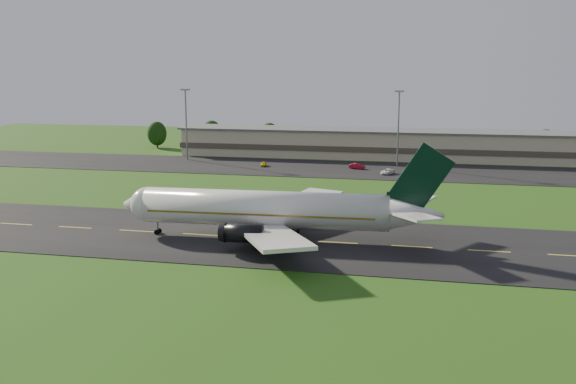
% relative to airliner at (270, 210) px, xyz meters
% --- Properties ---
extents(ground, '(360.00, 360.00, 0.00)m').
position_rel_airliner_xyz_m(ground, '(10.59, -0.04, -4.66)').
color(ground, '#254912').
rests_on(ground, ground).
extents(taxiway, '(220.00, 30.00, 0.10)m').
position_rel_airliner_xyz_m(taxiway, '(10.59, -0.04, -4.61)').
color(taxiway, black).
rests_on(taxiway, ground).
extents(apron, '(260.00, 30.00, 0.10)m').
position_rel_airliner_xyz_m(apron, '(10.59, 71.96, -4.61)').
color(apron, black).
rests_on(apron, ground).
extents(airliner, '(51.30, 42.14, 15.57)m').
position_rel_airliner_xyz_m(airliner, '(0.00, 0.00, 0.00)').
color(airliner, white).
rests_on(airliner, ground).
extents(terminal, '(145.00, 16.00, 8.40)m').
position_rel_airliner_xyz_m(terminal, '(16.99, 96.15, -0.67)').
color(terminal, '#C4B396').
rests_on(terminal, ground).
extents(light_mast_west, '(2.40, 1.20, 20.35)m').
position_rel_airliner_xyz_m(light_mast_west, '(-44.41, 79.96, 8.08)').
color(light_mast_west, gray).
rests_on(light_mast_west, ground).
extents(light_mast_centre, '(2.40, 1.20, 20.35)m').
position_rel_airliner_xyz_m(light_mast_centre, '(15.59, 79.96, 8.08)').
color(light_mast_centre, gray).
rests_on(light_mast_centre, ground).
extents(tree_line, '(194.65, 8.34, 9.46)m').
position_rel_airliner_xyz_m(tree_line, '(37.46, 105.25, 0.12)').
color(tree_line, black).
rests_on(tree_line, ground).
extents(service_vehicle_a, '(2.12, 3.77, 1.21)m').
position_rel_airliner_xyz_m(service_vehicle_a, '(-19.61, 72.17, -3.96)').
color(service_vehicle_a, yellow).
rests_on(service_vehicle_a, apron).
extents(service_vehicle_b, '(4.50, 2.46, 1.41)m').
position_rel_airliner_xyz_m(service_vehicle_b, '(5.55, 72.91, -3.86)').
color(service_vehicle_b, '#A50B22').
rests_on(service_vehicle_b, apron).
extents(service_vehicle_c, '(3.87, 5.13, 1.30)m').
position_rel_airliner_xyz_m(service_vehicle_c, '(13.87, 66.05, -3.91)').
color(service_vehicle_c, white).
rests_on(service_vehicle_c, apron).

